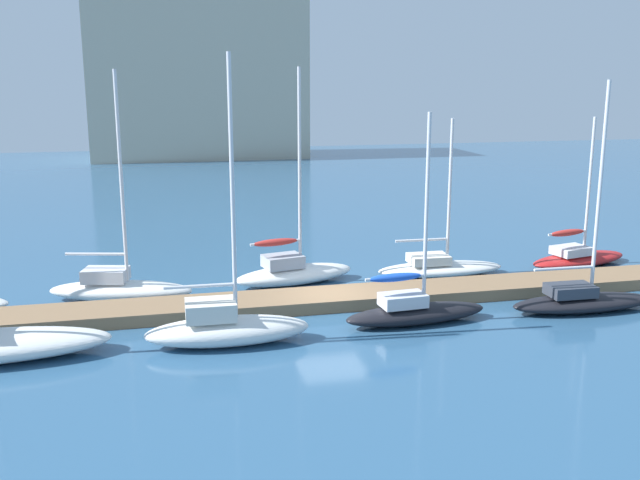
{
  "coord_description": "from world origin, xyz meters",
  "views": [
    {
      "loc": [
        -6.1,
        -24.48,
        8.22
      ],
      "look_at": [
        0.0,
        2.0,
        2.0
      ],
      "focal_mm": 40.25,
      "sensor_mm": 36.0,
      "label": 1
    }
  ],
  "objects_px": {
    "sailboat_5": "(414,309)",
    "harbor_building_distant": "(198,78)",
    "sailboat_7": "(582,299)",
    "sailboat_4": "(293,270)",
    "sailboat_8": "(578,256)",
    "sailboat_3": "(226,326)",
    "sailboat_6": "(439,266)",
    "sailboat_2": "(119,287)"
  },
  "relations": [
    {
      "from": "sailboat_5",
      "to": "harbor_building_distant",
      "type": "height_order",
      "value": "harbor_building_distant"
    },
    {
      "from": "harbor_building_distant",
      "to": "sailboat_7",
      "type": "bearing_deg",
      "value": -79.59
    },
    {
      "from": "sailboat_4",
      "to": "harbor_building_distant",
      "type": "relative_size",
      "value": 0.4
    },
    {
      "from": "sailboat_5",
      "to": "sailboat_7",
      "type": "height_order",
      "value": "sailboat_7"
    },
    {
      "from": "sailboat_4",
      "to": "sailboat_5",
      "type": "distance_m",
      "value": 6.41
    },
    {
      "from": "sailboat_5",
      "to": "sailboat_8",
      "type": "height_order",
      "value": "sailboat_5"
    },
    {
      "from": "sailboat_5",
      "to": "sailboat_3",
      "type": "bearing_deg",
      "value": -179.44
    },
    {
      "from": "sailboat_5",
      "to": "sailboat_6",
      "type": "xyz_separation_m",
      "value": [
        3.14,
        5.47,
        -0.12
      ]
    },
    {
      "from": "sailboat_4",
      "to": "harbor_building_distant",
      "type": "height_order",
      "value": "harbor_building_distant"
    },
    {
      "from": "sailboat_4",
      "to": "sailboat_6",
      "type": "height_order",
      "value": "sailboat_4"
    },
    {
      "from": "sailboat_3",
      "to": "sailboat_6",
      "type": "xyz_separation_m",
      "value": [
        9.56,
        6.0,
        -0.2
      ]
    },
    {
      "from": "sailboat_3",
      "to": "sailboat_7",
      "type": "xyz_separation_m",
      "value": [
        12.74,
        0.43,
        -0.14
      ]
    },
    {
      "from": "sailboat_8",
      "to": "harbor_building_distant",
      "type": "relative_size",
      "value": 0.31
    },
    {
      "from": "sailboat_4",
      "to": "sailboat_8",
      "type": "xyz_separation_m",
      "value": [
        12.87,
        -0.01,
        -0.13
      ]
    },
    {
      "from": "sailboat_5",
      "to": "sailboat_6",
      "type": "distance_m",
      "value": 6.31
    },
    {
      "from": "sailboat_5",
      "to": "sailboat_7",
      "type": "distance_m",
      "value": 6.32
    },
    {
      "from": "sailboat_7",
      "to": "sailboat_5",
      "type": "bearing_deg",
      "value": -179.76
    },
    {
      "from": "sailboat_8",
      "to": "harbor_building_distant",
      "type": "distance_m",
      "value": 50.82
    },
    {
      "from": "sailboat_6",
      "to": "sailboat_8",
      "type": "bearing_deg",
      "value": 2.65
    },
    {
      "from": "sailboat_2",
      "to": "harbor_building_distant",
      "type": "distance_m",
      "value": 50.06
    },
    {
      "from": "sailboat_2",
      "to": "sailboat_3",
      "type": "relative_size",
      "value": 0.95
    },
    {
      "from": "sailboat_2",
      "to": "harbor_building_distant",
      "type": "xyz_separation_m",
      "value": [
        6.24,
        49.11,
        7.47
      ]
    },
    {
      "from": "sailboat_5",
      "to": "sailboat_8",
      "type": "xyz_separation_m",
      "value": [
        9.75,
        5.59,
        -0.08
      ]
    },
    {
      "from": "sailboat_3",
      "to": "sailboat_4",
      "type": "distance_m",
      "value": 6.96
    },
    {
      "from": "sailboat_3",
      "to": "harbor_building_distant",
      "type": "xyz_separation_m",
      "value": [
        2.79,
        54.56,
        7.4
      ]
    },
    {
      "from": "sailboat_6",
      "to": "harbor_building_distant",
      "type": "distance_m",
      "value": 49.62
    },
    {
      "from": "sailboat_3",
      "to": "sailboat_2",
      "type": "bearing_deg",
      "value": 123.37
    },
    {
      "from": "sailboat_3",
      "to": "harbor_building_distant",
      "type": "bearing_deg",
      "value": 88.13
    },
    {
      "from": "sailboat_4",
      "to": "sailboat_6",
      "type": "distance_m",
      "value": 6.27
    },
    {
      "from": "sailboat_6",
      "to": "sailboat_8",
      "type": "height_order",
      "value": "sailboat_6"
    },
    {
      "from": "sailboat_8",
      "to": "sailboat_4",
      "type": "bearing_deg",
      "value": 167.67
    },
    {
      "from": "sailboat_3",
      "to": "sailboat_7",
      "type": "distance_m",
      "value": 12.74
    },
    {
      "from": "sailboat_3",
      "to": "sailboat_4",
      "type": "height_order",
      "value": "sailboat_3"
    },
    {
      "from": "sailboat_8",
      "to": "sailboat_7",
      "type": "bearing_deg",
      "value": -133.42
    },
    {
      "from": "sailboat_5",
      "to": "sailboat_8",
      "type": "distance_m",
      "value": 11.23
    },
    {
      "from": "sailboat_6",
      "to": "sailboat_3",
      "type": "bearing_deg",
      "value": -146.28
    },
    {
      "from": "harbor_building_distant",
      "to": "sailboat_3",
      "type": "bearing_deg",
      "value": -92.93
    },
    {
      "from": "sailboat_4",
      "to": "sailboat_7",
      "type": "bearing_deg",
      "value": -43.07
    },
    {
      "from": "sailboat_3",
      "to": "harbor_building_distant",
      "type": "distance_m",
      "value": 55.13
    },
    {
      "from": "sailboat_4",
      "to": "sailboat_3",
      "type": "bearing_deg",
      "value": -130.3
    },
    {
      "from": "sailboat_2",
      "to": "sailboat_3",
      "type": "xyz_separation_m",
      "value": [
        3.45,
        -5.45,
        0.07
      ]
    },
    {
      "from": "sailboat_5",
      "to": "sailboat_6",
      "type": "relative_size",
      "value": 1.08
    }
  ]
}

